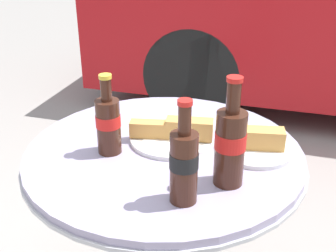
{
  "coord_description": "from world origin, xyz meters",
  "views": [
    {
      "loc": [
        0.29,
        -0.95,
        1.24
      ],
      "look_at": [
        0.0,
        0.04,
        0.74
      ],
      "focal_mm": 45.0,
      "sensor_mm": 36.0,
      "label": 1
    }
  ],
  "objects_px": {
    "cola_bottle_left": "(230,144)",
    "lunch_plate_near": "(173,134)",
    "cola_bottle_right": "(108,123)",
    "cola_bottle_center": "(184,163)",
    "lunch_plate_far": "(255,144)",
    "bistro_table": "(164,197)"
  },
  "relations": [
    {
      "from": "cola_bottle_left",
      "to": "lunch_plate_near",
      "type": "relative_size",
      "value": 1.13
    },
    {
      "from": "cola_bottle_left",
      "to": "lunch_plate_near",
      "type": "xyz_separation_m",
      "value": [
        -0.18,
        0.16,
        -0.08
      ]
    },
    {
      "from": "cola_bottle_left",
      "to": "cola_bottle_right",
      "type": "height_order",
      "value": "cola_bottle_left"
    },
    {
      "from": "cola_bottle_left",
      "to": "cola_bottle_right",
      "type": "distance_m",
      "value": 0.33
    },
    {
      "from": "lunch_plate_near",
      "to": "cola_bottle_center",
      "type": "bearing_deg",
      "value": -69.37
    },
    {
      "from": "cola_bottle_center",
      "to": "lunch_plate_far",
      "type": "bearing_deg",
      "value": 64.71
    },
    {
      "from": "cola_bottle_left",
      "to": "lunch_plate_far",
      "type": "distance_m",
      "value": 0.19
    },
    {
      "from": "cola_bottle_center",
      "to": "lunch_plate_near",
      "type": "height_order",
      "value": "cola_bottle_center"
    },
    {
      "from": "lunch_plate_far",
      "to": "cola_bottle_center",
      "type": "bearing_deg",
      "value": -115.29
    },
    {
      "from": "cola_bottle_right",
      "to": "lunch_plate_near",
      "type": "height_order",
      "value": "cola_bottle_right"
    },
    {
      "from": "cola_bottle_right",
      "to": "lunch_plate_far",
      "type": "height_order",
      "value": "cola_bottle_right"
    },
    {
      "from": "bistro_table",
      "to": "cola_bottle_center",
      "type": "distance_m",
      "value": 0.35
    },
    {
      "from": "lunch_plate_near",
      "to": "lunch_plate_far",
      "type": "distance_m",
      "value": 0.22
    },
    {
      "from": "bistro_table",
      "to": "cola_bottle_right",
      "type": "bearing_deg",
      "value": -157.08
    },
    {
      "from": "cola_bottle_center",
      "to": "lunch_plate_far",
      "type": "height_order",
      "value": "cola_bottle_center"
    },
    {
      "from": "lunch_plate_near",
      "to": "bistro_table",
      "type": "bearing_deg",
      "value": -102.98
    },
    {
      "from": "cola_bottle_left",
      "to": "lunch_plate_near",
      "type": "bearing_deg",
      "value": 137.96
    },
    {
      "from": "cola_bottle_center",
      "to": "lunch_plate_far",
      "type": "xyz_separation_m",
      "value": [
        0.13,
        0.27,
        -0.07
      ]
    },
    {
      "from": "bistro_table",
      "to": "lunch_plate_near",
      "type": "relative_size",
      "value": 3.27
    },
    {
      "from": "cola_bottle_right",
      "to": "cola_bottle_center",
      "type": "height_order",
      "value": "cola_bottle_center"
    },
    {
      "from": "lunch_plate_near",
      "to": "lunch_plate_far",
      "type": "relative_size",
      "value": 1.12
    },
    {
      "from": "cola_bottle_left",
      "to": "cola_bottle_center",
      "type": "distance_m",
      "value": 0.13
    }
  ]
}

